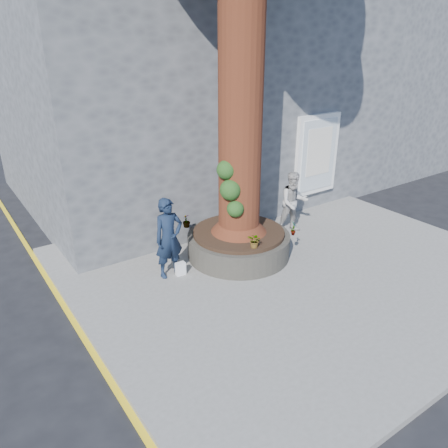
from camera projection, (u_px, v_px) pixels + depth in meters
ground at (268, 313)px, 8.10m from camera, size 120.00×120.00×0.00m
pavement at (291, 266)px, 9.61m from camera, size 9.00×8.00×0.12m
yellow_line at (88, 345)px, 7.26m from camera, size 0.10×30.00×0.01m
stone_shop at (185, 90)px, 13.57m from camera, size 10.30×8.30×6.30m
neighbour_shop at (355, 81)px, 17.80m from camera, size 6.00×8.00×6.00m
planter at (239, 243)px, 9.86m from camera, size 2.30×2.30×0.60m
man at (169, 238)px, 8.81m from camera, size 0.62×0.41×1.69m
woman at (294, 202)px, 10.88m from camera, size 0.91×0.81×1.56m
shopping_bag at (181, 269)px, 9.10m from camera, size 0.20×0.13×0.28m
plant_a at (294, 228)px, 9.47m from camera, size 0.21×0.22×0.34m
plant_b at (246, 204)px, 10.74m from camera, size 0.30×0.30×0.40m
plant_c at (186, 221)px, 9.87m from camera, size 0.22×0.22×0.31m
plant_d at (255, 241)px, 8.92m from camera, size 0.35×0.36×0.31m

